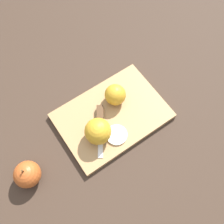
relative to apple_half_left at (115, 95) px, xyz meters
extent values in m
plane|color=#38281E|center=(0.04, 0.04, -0.05)|extent=(4.00, 4.00, 0.00)
cube|color=#A37A4C|center=(0.04, 0.04, -0.04)|extent=(0.36, 0.27, 0.02)
sphere|color=gold|center=(0.00, 0.00, 0.00)|extent=(0.07, 0.07, 0.07)
cylinder|color=#EFE5C6|center=(0.00, 0.01, 0.00)|extent=(0.06, 0.02, 0.06)
sphere|color=gold|center=(0.11, 0.08, 0.01)|extent=(0.08, 0.08, 0.08)
cylinder|color=#EFE5C6|center=(0.11, 0.08, 0.01)|extent=(0.07, 0.03, 0.08)
cube|color=silver|center=(0.11, 0.10, -0.03)|extent=(0.06, 0.10, 0.00)
cube|color=#472D19|center=(0.07, 0.03, -0.02)|extent=(0.05, 0.07, 0.02)
cylinder|color=#EFE5C6|center=(0.06, 0.11, -0.03)|extent=(0.07, 0.07, 0.01)
sphere|color=#AD4C1E|center=(0.34, 0.09, -0.01)|extent=(0.08, 0.08, 0.08)
cylinder|color=#4C3319|center=(0.34, 0.09, 0.03)|extent=(0.01, 0.01, 0.01)
camera|label=1|loc=(0.21, 0.34, 0.74)|focal=42.00mm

